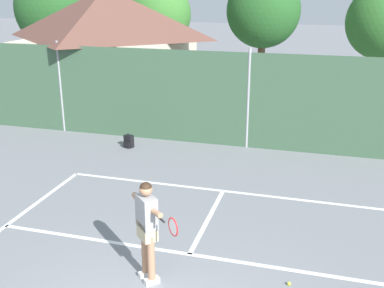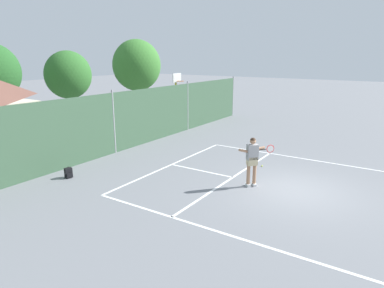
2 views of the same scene
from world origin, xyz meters
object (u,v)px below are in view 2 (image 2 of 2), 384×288
Objects in this scene: tennis_player at (252,157)px; backpack_black at (69,173)px; tennis_ball at (262,166)px; basketball_hoop at (177,92)px.

backpack_black is (-3.15, 6.45, -0.92)m from tennis_player.
backpack_black reaches higher than tennis_ball.
basketball_hoop is at bearing 13.08° from backpack_black.
basketball_hoop reaches higher than tennis_ball.
backpack_black is at bearing 132.86° from tennis_ball.
tennis_ball is at bearing -47.14° from backpack_black.
backpack_black is at bearing -166.92° from basketball_hoop.
basketball_hoop reaches higher than backpack_black.
basketball_hoop is at bearing 48.97° from tennis_player.
backpack_black is at bearing 116.00° from tennis_player.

